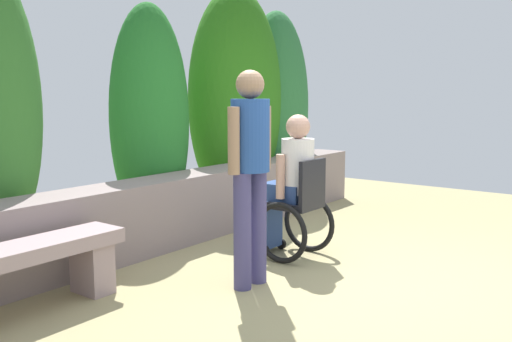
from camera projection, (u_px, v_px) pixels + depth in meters
ground_plane at (347, 283)px, 4.49m from camera, size 10.03×10.03×0.00m
stone_retaining_wall at (172, 210)px, 5.64m from camera, size 6.52×0.47×0.69m
hedge_backdrop at (154, 108)px, 6.09m from camera, size 6.65×1.12×2.85m
stone_bench at (17, 270)px, 3.77m from camera, size 1.57×0.36×0.50m
person_in_wheelchair at (292, 191)px, 5.15m from camera, size 0.53×0.66×1.33m
person_standing_companion at (250, 163)px, 4.31m from camera, size 0.49×0.30×1.70m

